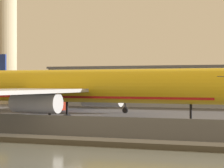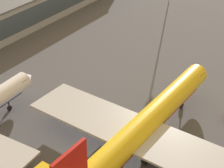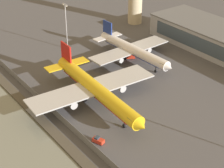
{
  "view_description": "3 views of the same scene",
  "coord_description": "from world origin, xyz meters",
  "px_view_note": "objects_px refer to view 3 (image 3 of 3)",
  "views": [
    {
      "loc": [
        20.27,
        -65.39,
        5.8
      ],
      "look_at": [
        -5.87,
        -0.2,
        5.51
      ],
      "focal_mm": 85.0,
      "sensor_mm": 36.0,
      "label": 1
    },
    {
      "loc": [
        -56.36,
        -24.76,
        45.15
      ],
      "look_at": [
        -1.16,
        9.67,
        5.17
      ],
      "focal_mm": 60.0,
      "sensor_mm": 36.0,
      "label": 2
    },
    {
      "loc": [
        72.41,
        -57.49,
        63.56
      ],
      "look_at": [
        -9.2,
        3.42,
        5.3
      ],
      "focal_mm": 60.0,
      "sensor_mm": 36.0,
      "label": 3
    }
  ],
  "objects_px": {
    "baggage_tug": "(98,140)",
    "apron_light_mast_apron_west": "(66,24)",
    "cargo_jet_yellow": "(95,88)",
    "ops_van": "(128,55)",
    "passenger_jet_white": "(132,50)"
  },
  "relations": [
    {
      "from": "ops_van",
      "to": "apron_light_mast_apron_west",
      "type": "relative_size",
      "value": 0.29
    },
    {
      "from": "cargo_jet_yellow",
      "to": "apron_light_mast_apron_west",
      "type": "xyz_separation_m",
      "value": [
        -40.5,
        14.2,
        5.64
      ]
    },
    {
      "from": "cargo_jet_yellow",
      "to": "passenger_jet_white",
      "type": "bearing_deg",
      "value": 120.02
    },
    {
      "from": "apron_light_mast_apron_west",
      "to": "ops_van",
      "type": "bearing_deg",
      "value": 32.42
    },
    {
      "from": "apron_light_mast_apron_west",
      "to": "baggage_tug",
      "type": "bearing_deg",
      "value": -23.38
    },
    {
      "from": "baggage_tug",
      "to": "apron_light_mast_apron_west",
      "type": "relative_size",
      "value": 0.19
    },
    {
      "from": "passenger_jet_white",
      "to": "apron_light_mast_apron_west",
      "type": "xyz_separation_m",
      "value": [
        -24.06,
        -14.26,
        6.34
      ]
    },
    {
      "from": "ops_van",
      "to": "passenger_jet_white",
      "type": "bearing_deg",
      "value": 8.01
    },
    {
      "from": "baggage_tug",
      "to": "ops_van",
      "type": "distance_m",
      "value": 52.81
    },
    {
      "from": "passenger_jet_white",
      "to": "baggage_tug",
      "type": "relative_size",
      "value": 11.26
    },
    {
      "from": "cargo_jet_yellow",
      "to": "ops_van",
      "type": "height_order",
      "value": "cargo_jet_yellow"
    },
    {
      "from": "passenger_jet_white",
      "to": "baggage_tug",
      "type": "height_order",
      "value": "passenger_jet_white"
    },
    {
      "from": "ops_van",
      "to": "apron_light_mast_apron_west",
      "type": "distance_m",
      "value": 27.7
    },
    {
      "from": "cargo_jet_yellow",
      "to": "passenger_jet_white",
      "type": "distance_m",
      "value": 32.88
    },
    {
      "from": "baggage_tug",
      "to": "apron_light_mast_apron_west",
      "type": "height_order",
      "value": "apron_light_mast_apron_west"
    }
  ]
}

